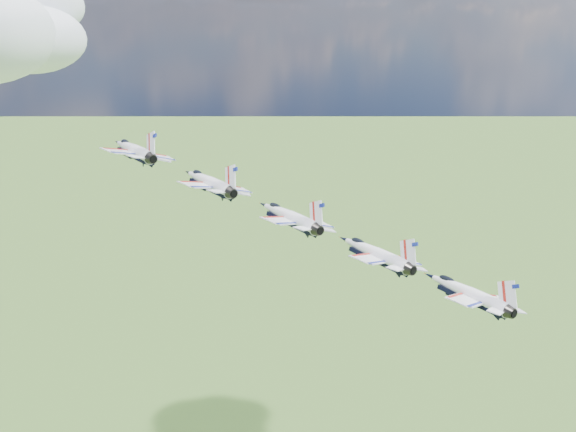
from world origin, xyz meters
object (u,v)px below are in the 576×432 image
jet_0 (133,150)px  jet_4 (466,292)px  jet_2 (288,216)px  jet_1 (208,182)px  jet_3 (374,253)px

jet_0 → jet_4: 49.47m
jet_0 → jet_2: (15.19, -18.22, -7.03)m
jet_1 → jet_2: bearing=-56.3°
jet_0 → jet_1: jet_0 is taller
jet_1 → jet_3: bearing=-56.3°
jet_0 → jet_3: 37.10m
jet_0 → jet_2: bearing=-56.3°
jet_2 → jet_3: (7.59, -9.11, -3.52)m
jet_0 → jet_4: jet_0 is taller
jet_0 → jet_2: jet_0 is taller
jet_0 → jet_1: size_ratio=1.00×
jet_3 → jet_0: bearing=123.7°
jet_0 → jet_3: jet_0 is taller
jet_3 → jet_4: jet_3 is taller
jet_2 → jet_3: bearing=-56.3°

